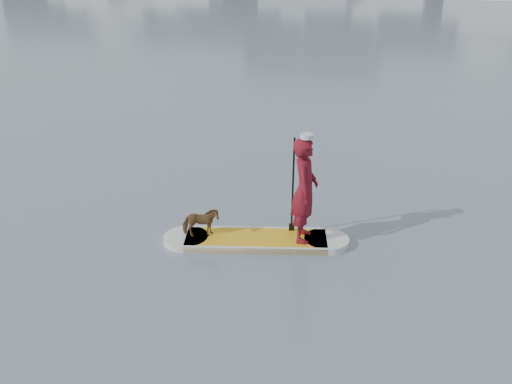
# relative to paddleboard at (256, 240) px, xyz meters

# --- Properties ---
(ground) EXTENTS (140.00, 140.00, 0.00)m
(ground) POSITION_rel_paddleboard_xyz_m (1.51, -1.44, -0.06)
(ground) COLOR slate
(ground) RESTS_ON ground
(paddleboard) EXTENTS (3.23, 1.39, 0.12)m
(paddleboard) POSITION_rel_paddleboard_xyz_m (0.00, 0.00, 0.00)
(paddleboard) COLOR #F2B016
(paddleboard) RESTS_ON ground
(paddler) EXTENTS (0.52, 0.73, 1.86)m
(paddler) POSITION_rel_paddleboard_xyz_m (0.80, 0.20, 0.99)
(paddler) COLOR maroon
(paddler) RESTS_ON paddleboard
(white_cap) EXTENTS (0.22, 0.22, 0.07)m
(white_cap) POSITION_rel_paddleboard_xyz_m (0.80, 0.20, 1.96)
(white_cap) COLOR silver
(white_cap) RESTS_ON paddler
(dog) EXTENTS (0.70, 0.53, 0.54)m
(dog) POSITION_rel_paddleboard_xyz_m (-0.95, -0.23, 0.33)
(dog) COLOR brown
(dog) RESTS_ON paddleboard
(paddle) EXTENTS (0.10, 0.30, 2.00)m
(paddle) POSITION_rel_paddleboard_xyz_m (0.55, 0.41, 0.74)
(paddle) COLOR black
(paddle) RESTS_ON ground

